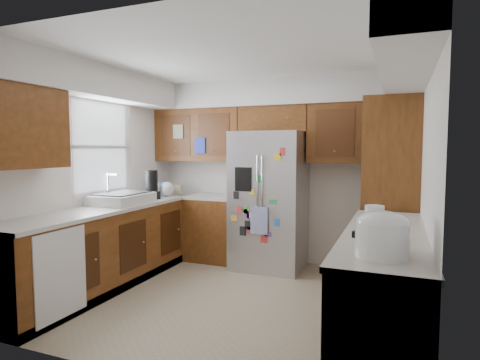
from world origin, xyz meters
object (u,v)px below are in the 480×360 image
pantry (391,192)px  fridge (269,200)px  paper_towel (374,226)px  rice_cooker (382,233)px

pantry → fridge: bearing=177.9°
pantry → paper_towel: 2.17m
pantry → rice_cooker: 2.40m
pantry → paper_towel: pantry is taller
pantry → fridge: 1.51m
fridge → rice_cooker: 2.88m
fridge → paper_towel: size_ratio=6.36×
fridge → rice_cooker: size_ratio=5.44×
paper_towel → rice_cooker: bearing=-75.3°
pantry → paper_towel: bearing=-91.6°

